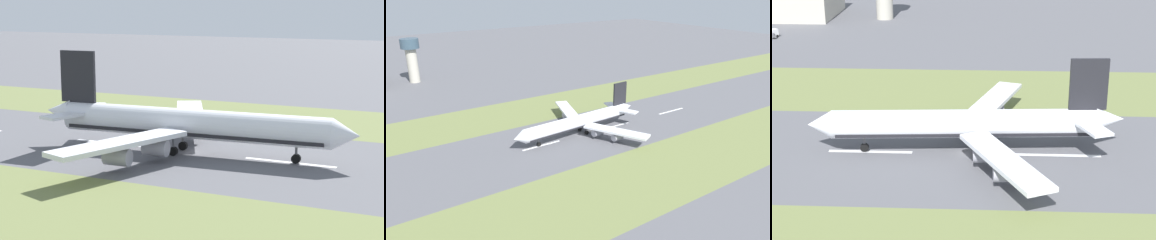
{
  "view_description": "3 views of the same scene",
  "coord_description": "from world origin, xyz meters",
  "views": [
    {
      "loc": [
        116.18,
        53.58,
        30.54
      ],
      "look_at": [
        1.61,
        0.11,
        7.0
      ],
      "focal_mm": 60.0,
      "sensor_mm": 36.0,
      "label": 1
    },
    {
      "loc": [
        -129.54,
        89.58,
        66.42
      ],
      "look_at": [
        1.61,
        0.11,
        7.0
      ],
      "focal_mm": 35.0,
      "sensor_mm": 36.0,
      "label": 2
    },
    {
      "loc": [
        -125.26,
        -6.15,
        53.84
      ],
      "look_at": [
        1.61,
        0.11,
        7.0
      ],
      "focal_mm": 60.0,
      "sensor_mm": 36.0,
      "label": 3
    }
  ],
  "objects": [
    {
      "name": "ground_plane",
      "position": [
        0.0,
        0.0,
        0.0
      ],
      "size": [
        800.0,
        800.0,
        0.0
      ],
      "primitive_type": "plane",
      "color": "#56565B"
    },
    {
      "name": "centreline_dash_mid",
      "position": [
        0.0,
        -19.89,
        0.01
      ],
      "size": [
        1.2,
        18.0,
        0.01
      ],
      "primitive_type": "cube",
      "color": "silver",
      "rests_on": "ground"
    },
    {
      "name": "grass_median_east",
      "position": [
        45.0,
        0.0,
        0.0
      ],
      "size": [
        40.0,
        600.0,
        0.01
      ],
      "primitive_type": "cube",
      "color": "olive",
      "rests_on": "ground"
    },
    {
      "name": "centreline_dash_far",
      "position": [
        0.0,
        20.11,
        0.01
      ],
      "size": [
        1.2,
        18.0,
        0.01
      ],
      "primitive_type": "cube",
      "color": "silver",
      "rests_on": "ground"
    },
    {
      "name": "airplane_main_jet",
      "position": [
        1.74,
        -1.79,
        6.02
      ],
      "size": [
        63.98,
        67.22,
        20.2
      ],
      "color": "silver",
      "rests_on": "ground"
    },
    {
      "name": "control_tower",
      "position": [
        143.28,
        40.69,
        18.46
      ],
      "size": [
        12.0,
        12.0,
        29.94
      ],
      "color": "#B2AD9E",
      "rests_on": "ground"
    },
    {
      "name": "grass_median_west",
      "position": [
        -45.0,
        0.0,
        0.0
      ],
      "size": [
        40.0,
        600.0,
        0.01
      ],
      "primitive_type": "cube",
      "color": "olive",
      "rests_on": "ground"
    },
    {
      "name": "centreline_dash_near",
      "position": [
        0.0,
        -59.89,
        0.01
      ],
      "size": [
        1.2,
        18.0,
        0.01
      ],
      "primitive_type": "cube",
      "color": "silver",
      "rests_on": "ground"
    }
  ]
}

